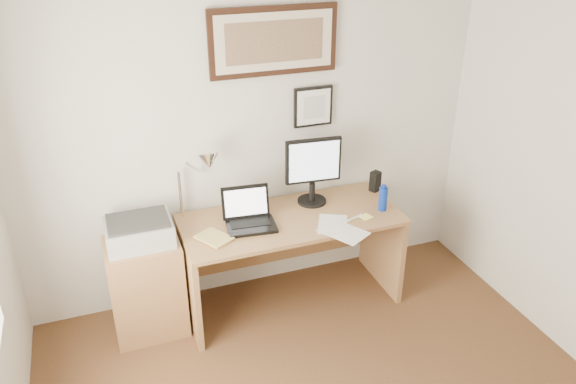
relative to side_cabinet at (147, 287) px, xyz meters
name	(u,v)px	position (x,y,z in m)	size (l,w,h in m)	color
wall_back	(255,138)	(0.92, 0.32, 0.89)	(3.50, 0.02, 2.50)	silver
side_cabinet	(147,287)	(0.00, 0.00, 0.00)	(0.50, 0.40, 0.73)	olive
water_bottle	(383,199)	(1.75, -0.17, 0.48)	(0.06, 0.06, 0.18)	#0B2C9B
bottle_cap	(384,186)	(1.75, -0.17, 0.58)	(0.03, 0.03, 0.02)	#0B2C9B
speaker	(375,181)	(1.85, 0.13, 0.47)	(0.07, 0.06, 0.16)	black
paper_sheet_a	(343,232)	(1.34, -0.37, 0.39)	(0.22, 0.32, 0.00)	white
paper_sheet_b	(333,224)	(1.31, -0.25, 0.39)	(0.20, 0.29, 0.00)	white
sticky_pad	(366,217)	(1.58, -0.24, 0.39)	(0.08, 0.08, 0.01)	#FDFF78
marker_pen	(355,218)	(1.50, -0.23, 0.39)	(0.02, 0.02, 0.14)	white
book	(205,243)	(0.40, -0.20, 0.39)	(0.17, 0.23, 0.02)	tan
desk	(287,239)	(1.07, 0.04, 0.15)	(1.60, 0.70, 0.75)	olive
laptop	(249,217)	(0.76, -0.04, 0.44)	(0.36, 0.33, 0.26)	black
lcd_monitor	(313,168)	(1.30, 0.11, 0.68)	(0.42, 0.22, 0.52)	black
printer	(139,231)	(0.00, 0.01, 0.45)	(0.44, 0.34, 0.18)	#A4A4A7
desk_lamp	(206,164)	(0.51, 0.13, 0.82)	(0.29, 0.27, 0.53)	silver
picture_large	(274,41)	(1.07, 0.29, 1.59)	(0.92, 0.04, 0.47)	black
picture_small	(313,107)	(1.37, 0.29, 1.09)	(0.30, 0.03, 0.30)	black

